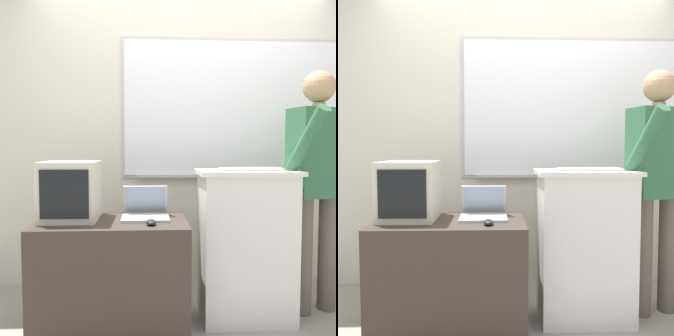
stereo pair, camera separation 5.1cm
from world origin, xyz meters
TOP-DOWN VIEW (x-y plane):
  - back_wall at (0.02, 1.13)m, footprint 6.40×0.17m
  - lectern_podium at (0.37, 0.40)m, footprint 0.67×0.44m
  - side_desk at (-0.53, 0.25)m, footprint 0.95×0.56m
  - person_presenter at (0.90, 0.46)m, footprint 0.57×0.62m
  - laptop at (-0.32, 0.34)m, footprint 0.31×0.30m
  - wireless_keyboard at (0.38, 0.35)m, footprint 0.40×0.15m
  - computer_mouse_by_laptop at (-0.29, 0.11)m, footprint 0.06×0.10m
  - crt_monitor at (-0.80, 0.31)m, footprint 0.35×0.40m

SIDE VIEW (x-z plane):
  - side_desk at x=-0.53m, z-range 0.00..0.73m
  - lectern_podium at x=0.37m, z-range 0.00..1.04m
  - computer_mouse_by_laptop at x=-0.29m, z-range 0.73..0.76m
  - laptop at x=-0.32m, z-range 0.68..0.88m
  - crt_monitor at x=-0.80m, z-range 0.73..1.10m
  - person_presenter at x=0.90m, z-range 0.14..1.87m
  - wireless_keyboard at x=0.38m, z-range 1.04..1.06m
  - back_wall at x=0.02m, z-range 0.00..2.91m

